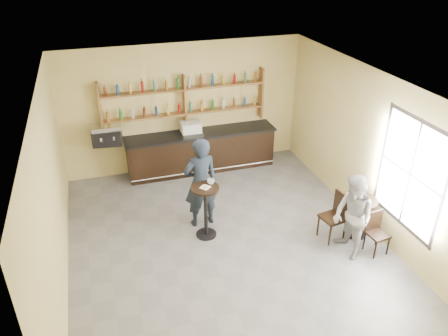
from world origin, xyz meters
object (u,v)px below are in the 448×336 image
object	(u,v)px
cafe_table	(358,217)
chair_south	(378,234)
bar_counter	(201,151)
pastry_case	(191,128)
man_main	(201,183)
espresso_machine	(107,135)
patron_second	(353,217)
chair_west	(333,217)
pedestal_table	(206,212)

from	to	relation	value
cafe_table	chair_south	bearing A→B (deg)	-85.24
bar_counter	chair_south	xyz separation A→B (m)	(2.32, -4.25, -0.10)
chair_south	pastry_case	bearing A→B (deg)	114.72
man_main	bar_counter	bearing A→B (deg)	-111.07
espresso_machine	patron_second	world-z (taller)	patron_second
chair_west	chair_south	distance (m)	0.89
bar_counter	patron_second	bearing A→B (deg)	-66.62
espresso_machine	cafe_table	size ratio (longest dim) A/B	0.80
chair_west	patron_second	xyz separation A→B (m)	(0.06, -0.53, 0.33)
pastry_case	chair_south	size ratio (longest dim) A/B	0.59
chair_south	patron_second	size ratio (longest dim) A/B	0.50
bar_counter	espresso_machine	xyz separation A→B (m)	(-2.26, 0.00, 0.75)
espresso_machine	cafe_table	xyz separation A→B (m)	(4.53, -3.65, -0.85)
espresso_machine	pastry_case	size ratio (longest dim) A/B	1.34
cafe_table	chair_west	world-z (taller)	chair_west
pastry_case	chair_south	world-z (taller)	pastry_case
espresso_machine	chair_west	xyz separation A→B (m)	(3.98, -3.60, -0.77)
espresso_machine	man_main	world-z (taller)	man_main
espresso_machine	man_main	distance (m)	2.87
bar_counter	man_main	bearing A→B (deg)	-104.79
chair_south	patron_second	xyz separation A→B (m)	(-0.54, 0.12, 0.41)
cafe_table	chair_west	distance (m)	0.56
espresso_machine	chair_south	distance (m)	6.31
pastry_case	chair_west	xyz separation A→B (m)	(1.97, -3.60, -0.68)
man_main	chair_south	distance (m)	3.56
pastry_case	pedestal_table	world-z (taller)	pastry_case
pastry_case	chair_west	bearing A→B (deg)	-60.98
chair_west	pedestal_table	bearing A→B (deg)	-119.20
cafe_table	patron_second	size ratio (longest dim) A/B	0.50
pedestal_table	cafe_table	bearing A→B (deg)	-16.91
pastry_case	pedestal_table	bearing A→B (deg)	-97.65
man_main	patron_second	distance (m)	3.01
espresso_machine	man_main	size ratio (longest dim) A/B	0.34
espresso_machine	patron_second	bearing A→B (deg)	-37.70
chair_west	cafe_table	bearing A→B (deg)	75.09
chair_west	pastry_case	bearing A→B (deg)	-161.03
bar_counter	cafe_table	distance (m)	4.31
pastry_case	man_main	world-z (taller)	man_main
patron_second	cafe_table	bearing A→B (deg)	132.01
bar_counter	cafe_table	bearing A→B (deg)	-58.10
bar_counter	espresso_machine	size ratio (longest dim) A/B	5.71
pedestal_table	chair_west	bearing A→B (deg)	-19.48
pastry_case	man_main	bearing A→B (deg)	-98.63
bar_counter	pastry_case	world-z (taller)	pastry_case
chair_west	patron_second	distance (m)	0.63
cafe_table	chair_west	size ratio (longest dim) A/B	0.84
espresso_machine	pastry_case	distance (m)	2.01
pedestal_table	cafe_table	size ratio (longest dim) A/B	1.35
bar_counter	man_main	distance (m)	2.46
bar_counter	cafe_table	xyz separation A→B (m)	(2.27, -3.65, -0.10)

